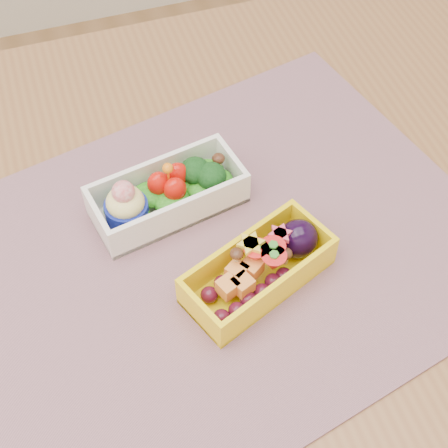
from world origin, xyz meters
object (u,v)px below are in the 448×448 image
object	(u,v)px
bento_yellow	(261,268)
bento_white	(167,194)
table	(221,296)
placemat	(219,252)

from	to	relation	value
bento_yellow	bento_white	bearing A→B (deg)	95.89
table	bento_yellow	bearing A→B (deg)	-65.82
placemat	bento_yellow	size ratio (longest dim) A/B	3.32
placemat	bento_yellow	bearing A→B (deg)	-58.71
bento_white	bento_yellow	bearing A→B (deg)	-72.88
bento_white	bento_yellow	world-z (taller)	bento_white
table	placemat	distance (m)	0.10
table	bento_yellow	world-z (taller)	bento_yellow
table	placemat	size ratio (longest dim) A/B	2.18
placemat	bento_white	xyz separation A→B (m)	(-0.03, 0.07, 0.02)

